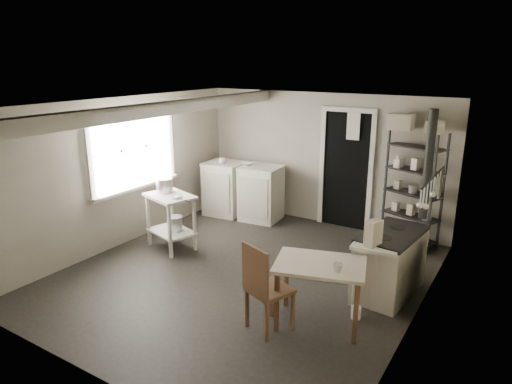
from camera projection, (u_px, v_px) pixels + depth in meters
The scene contains 31 objects.
floor at pixel (244, 274), 6.27m from camera, with size 5.00×5.00×0.00m, color black.
ceiling at pixel (243, 105), 5.63m from camera, with size 5.00×5.00×0.00m, color beige.
wall_back at pixel (322, 159), 7.99m from camera, with size 4.50×0.02×2.30m, color #A2998A.
wall_front at pixel (84, 264), 3.92m from camera, with size 4.50×0.02×2.30m, color #A2998A.
wall_left at pixel (123, 172), 7.09m from camera, with size 0.02×5.00×2.30m, color #A2998A.
wall_right at pixel (422, 226), 4.81m from camera, with size 0.02×5.00×2.30m, color #A2998A.
window at pixel (133, 148), 7.14m from camera, with size 0.12×1.76×1.28m, color silver, non-canonical shape.
doorway at pixel (346, 171), 7.78m from camera, with size 0.96×0.10×2.08m, color silver, non-canonical shape.
ceiling_beam at pixel (171, 108), 6.27m from camera, with size 0.18×5.00×0.18m, color silver, non-canonical shape.
wallpaper_panel at pixel (421, 226), 4.81m from camera, with size 0.01×5.00×2.30m, color beige, non-canonical shape.
utensil_rail at pixel (432, 176), 5.21m from camera, with size 0.06×1.20×0.44m, color silver, non-canonical shape.
prep_table at pixel (171, 223), 7.04m from camera, with size 0.75×0.54×0.86m, color silver, non-canonical shape.
stockpot at pixel (165, 187), 7.04m from camera, with size 0.26×0.26×0.28m, color silver.
saucepan at pixel (177, 199), 6.75m from camera, with size 0.17×0.17×0.10m, color silver.
bucket at pixel (175, 225), 7.04m from camera, with size 0.23×0.23×0.26m, color silver.
base_cabinets at pixel (243, 193), 8.45m from camera, with size 1.51×0.65×1.00m, color beige, non-canonical shape.
mixing_bowl at pixel (247, 168), 8.24m from camera, with size 0.26×0.26×0.06m, color silver.
counter_cup at pixel (222, 165), 8.36m from camera, with size 0.13×0.13×0.11m, color silver.
shelf_rack at pixel (413, 187), 7.03m from camera, with size 0.86×0.33×1.82m, color black, non-canonical shape.
shelf_jar at pixel (398, 157), 7.05m from camera, with size 0.09×0.10×0.21m, color silver.
storage_box_a at pixel (401, 117), 6.83m from camera, with size 0.35×0.30×0.24m, color beige.
storage_box_b at pixel (435, 120), 6.60m from camera, with size 0.27×0.25×0.17m, color beige.
stove at pixel (390, 261), 5.64m from camera, with size 0.58×1.04×0.82m, color beige, non-canonical shape.
stovepipe at pixel (428, 165), 5.59m from camera, with size 0.11×0.11×1.48m, color black, non-canonical shape.
side_ledge at pixel (373, 276), 5.26m from camera, with size 0.53×0.28×0.81m, color silver, non-canonical shape.
oats_box at pixel (374, 229), 5.12m from camera, with size 0.12×0.20×0.30m, color beige.
work_table at pixel (319, 292), 5.01m from camera, with size 0.96×0.67×0.73m, color beige, non-canonical shape.
table_cup at pixel (338, 265), 4.69m from camera, with size 0.10×0.10×0.09m, color silver.
chair at pixel (270, 288), 4.88m from camera, with size 0.41×0.44×1.01m, color brown, non-canonical shape.
flour_sack at pixel (388, 236), 6.95m from camera, with size 0.37×0.31×0.44m, color silver.
floor_crock at pixel (356, 312), 5.18m from camera, with size 0.12×0.12×0.14m, color silver.
Camera 1 is at (3.16, -4.76, 2.84)m, focal length 32.00 mm.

